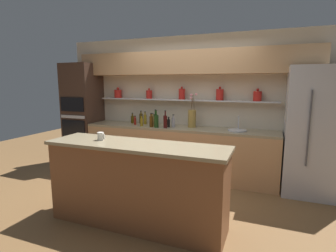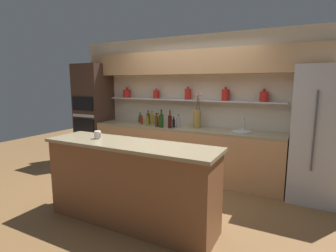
# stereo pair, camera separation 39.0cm
# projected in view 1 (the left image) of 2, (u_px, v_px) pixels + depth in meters

# --- Properties ---
(ground_plane) EXTENTS (12.00, 12.00, 0.00)m
(ground_plane) POSITION_uv_depth(u_px,v_px,m) (157.00, 203.00, 3.80)
(ground_plane) COLOR brown
(back_wall_unit) EXTENTS (5.20, 0.44, 2.60)m
(back_wall_unit) POSITION_uv_depth(u_px,v_px,m) (189.00, 92.00, 4.96)
(back_wall_unit) COLOR beige
(back_wall_unit) RESTS_ON ground_plane
(back_counter_unit) EXTENTS (3.57, 0.62, 0.92)m
(back_counter_unit) POSITION_uv_depth(u_px,v_px,m) (177.00, 151.00, 4.91)
(back_counter_unit) COLOR tan
(back_counter_unit) RESTS_ON ground_plane
(island_counter) EXTENTS (2.22, 0.61, 1.02)m
(island_counter) POSITION_uv_depth(u_px,v_px,m) (137.00, 184.00, 3.17)
(island_counter) COLOR brown
(island_counter) RESTS_ON ground_plane
(refrigerator) EXTENTS (0.92, 0.73, 1.98)m
(refrigerator) POSITION_uv_depth(u_px,v_px,m) (318.00, 132.00, 3.97)
(refrigerator) COLOR #B7B7BC
(refrigerator) RESTS_ON ground_plane
(oven_tower) EXTENTS (0.67, 0.64, 2.12)m
(oven_tower) POSITION_uv_depth(u_px,v_px,m) (83.00, 114.00, 5.59)
(oven_tower) COLOR #3D281E
(oven_tower) RESTS_ON ground_plane
(flower_vase) EXTENTS (0.17, 0.16, 0.63)m
(flower_vase) POSITION_uv_depth(u_px,v_px,m) (192.00, 118.00, 4.79)
(flower_vase) COLOR olive
(flower_vase) RESTS_ON back_counter_unit
(sink_fixture) EXTENTS (0.32, 0.32, 0.25)m
(sink_fixture) POSITION_uv_depth(u_px,v_px,m) (237.00, 130.00, 4.45)
(sink_fixture) COLOR #B7B7BC
(sink_fixture) RESTS_ON back_counter_unit
(bottle_spirit_0) EXTENTS (0.07, 0.07, 0.25)m
(bottle_spirit_0) POSITION_uv_depth(u_px,v_px,m) (153.00, 121.00, 4.90)
(bottle_spirit_0) COLOR tan
(bottle_spirit_0) RESTS_ON back_counter_unit
(bottle_sauce_1) EXTENTS (0.05, 0.05, 0.18)m
(bottle_sauce_1) POSITION_uv_depth(u_px,v_px,m) (135.00, 121.00, 5.10)
(bottle_sauce_1) COLOR maroon
(bottle_sauce_1) RESTS_ON back_counter_unit
(bottle_wine_2) EXTENTS (0.08, 0.08, 0.32)m
(bottle_wine_2) POSITION_uv_depth(u_px,v_px,m) (156.00, 121.00, 4.78)
(bottle_wine_2) COLOR #193814
(bottle_wine_2) RESTS_ON back_counter_unit
(bottle_spirit_3) EXTENTS (0.06, 0.06, 0.26)m
(bottle_spirit_3) POSITION_uv_depth(u_px,v_px,m) (151.00, 121.00, 4.83)
(bottle_spirit_3) COLOR #4C2D0C
(bottle_spirit_3) RESTS_ON back_counter_unit
(bottle_wine_4) EXTENTS (0.07, 0.07, 0.32)m
(bottle_wine_4) POSITION_uv_depth(u_px,v_px,m) (165.00, 121.00, 4.72)
(bottle_wine_4) COLOR #380C0C
(bottle_wine_4) RESTS_ON back_counter_unit
(bottle_oil_5) EXTENTS (0.07, 0.07, 0.26)m
(bottle_oil_5) POSITION_uv_depth(u_px,v_px,m) (141.00, 118.00, 5.25)
(bottle_oil_5) COLOR #47380A
(bottle_oil_5) RESTS_ON back_counter_unit
(bottle_wine_6) EXTENTS (0.07, 0.07, 0.30)m
(bottle_wine_6) POSITION_uv_depth(u_px,v_px,m) (155.00, 119.00, 5.10)
(bottle_wine_6) COLOR #193814
(bottle_wine_6) RESTS_ON back_counter_unit
(bottle_spirit_7) EXTENTS (0.07, 0.07, 0.24)m
(bottle_spirit_7) POSITION_uv_depth(u_px,v_px,m) (173.00, 122.00, 4.81)
(bottle_spirit_7) COLOR gray
(bottle_spirit_7) RESTS_ON back_counter_unit
(bottle_oil_8) EXTENTS (0.06, 0.06, 0.21)m
(bottle_oil_8) POSITION_uv_depth(u_px,v_px,m) (132.00, 119.00, 5.31)
(bottle_oil_8) COLOR #47380A
(bottle_oil_8) RESTS_ON back_counter_unit
(bottle_sauce_9) EXTENTS (0.05, 0.05, 0.19)m
(bottle_sauce_9) POSITION_uv_depth(u_px,v_px,m) (169.00, 123.00, 4.82)
(bottle_sauce_9) COLOR black
(bottle_sauce_9) RESTS_ON back_counter_unit
(bottle_oil_10) EXTENTS (0.06, 0.06, 0.25)m
(bottle_oil_10) POSITION_uv_depth(u_px,v_px,m) (145.00, 119.00, 5.19)
(bottle_oil_10) COLOR olive
(bottle_oil_10) RESTS_ON back_counter_unit
(bottle_oil_11) EXTENTS (0.05, 0.05, 0.21)m
(bottle_oil_11) POSITION_uv_depth(u_px,v_px,m) (142.00, 122.00, 4.93)
(bottle_oil_11) COLOR olive
(bottle_oil_11) RESTS_ON back_counter_unit
(coffee_mug) EXTENTS (0.10, 0.08, 0.10)m
(coffee_mug) POSITION_uv_depth(u_px,v_px,m) (101.00, 136.00, 3.27)
(coffee_mug) COLOR silver
(coffee_mug) RESTS_ON island_counter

